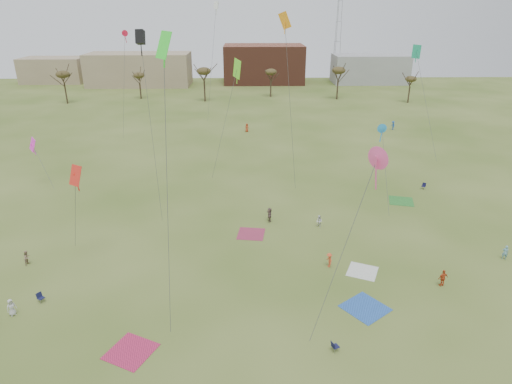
{
  "coord_description": "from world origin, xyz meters",
  "views": [
    {
      "loc": [
        -0.97,
        -30.6,
        23.54
      ],
      "look_at": [
        0.0,
        12.0,
        5.5
      ],
      "focal_mm": 30.81,
      "sensor_mm": 36.0,
      "label": 1
    }
  ],
  "objects_px": {
    "flyer_near_left": "(11,307)",
    "camp_chair_right": "(423,187)",
    "camp_chair_left": "(41,299)",
    "spectator_fore_a": "(443,278)",
    "camp_chair_center": "(335,348)",
    "radio_tower": "(339,21)"
  },
  "relations": [
    {
      "from": "spectator_fore_a",
      "to": "camp_chair_right",
      "type": "height_order",
      "value": "spectator_fore_a"
    },
    {
      "from": "spectator_fore_a",
      "to": "camp_chair_left",
      "type": "relative_size",
      "value": 1.91
    },
    {
      "from": "spectator_fore_a",
      "to": "radio_tower",
      "type": "xyz_separation_m",
      "value": [
        13.22,
        122.4,
        18.38
      ]
    },
    {
      "from": "radio_tower",
      "to": "camp_chair_right",
      "type": "bearing_deg",
      "value": -93.62
    },
    {
      "from": "flyer_near_left",
      "to": "camp_chair_left",
      "type": "distance_m",
      "value": 2.39
    },
    {
      "from": "camp_chair_left",
      "to": "radio_tower",
      "type": "bearing_deg",
      "value": 14.53
    },
    {
      "from": "flyer_near_left",
      "to": "camp_chair_right",
      "type": "distance_m",
      "value": 51.32
    },
    {
      "from": "spectator_fore_a",
      "to": "camp_chair_right",
      "type": "distance_m",
      "value": 23.97
    },
    {
      "from": "camp_chair_center",
      "to": "camp_chair_right",
      "type": "xyz_separation_m",
      "value": [
        18.26,
        30.92,
        0.0
      ]
    },
    {
      "from": "spectator_fore_a",
      "to": "radio_tower",
      "type": "bearing_deg",
      "value": -111.66
    },
    {
      "from": "flyer_near_left",
      "to": "spectator_fore_a",
      "type": "relative_size",
      "value": 0.92
    },
    {
      "from": "camp_chair_center",
      "to": "radio_tower",
      "type": "distance_m",
      "value": 134.02
    },
    {
      "from": "spectator_fore_a",
      "to": "radio_tower",
      "type": "distance_m",
      "value": 124.47
    },
    {
      "from": "camp_chair_center",
      "to": "camp_chair_right",
      "type": "height_order",
      "value": "same"
    },
    {
      "from": "camp_chair_left",
      "to": "camp_chair_right",
      "type": "height_order",
      "value": "same"
    },
    {
      "from": "camp_chair_right",
      "to": "radio_tower",
      "type": "xyz_separation_m",
      "value": [
        6.29,
        99.46,
        18.95
      ]
    },
    {
      "from": "camp_chair_left",
      "to": "camp_chair_right",
      "type": "distance_m",
      "value": 49.07
    },
    {
      "from": "camp_chair_right",
      "to": "radio_tower",
      "type": "relative_size",
      "value": 0.02
    },
    {
      "from": "flyer_near_left",
      "to": "camp_chair_left",
      "type": "bearing_deg",
      "value": -1.87
    },
    {
      "from": "camp_chair_center",
      "to": "radio_tower",
      "type": "xyz_separation_m",
      "value": [
        24.55,
        130.38,
        18.95
      ]
    },
    {
      "from": "spectator_fore_a",
      "to": "camp_chair_right",
      "type": "relative_size",
      "value": 1.91
    },
    {
      "from": "camp_chair_left",
      "to": "camp_chair_right",
      "type": "xyz_separation_m",
      "value": [
        42.51,
        24.53,
        0.0
      ]
    }
  ]
}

